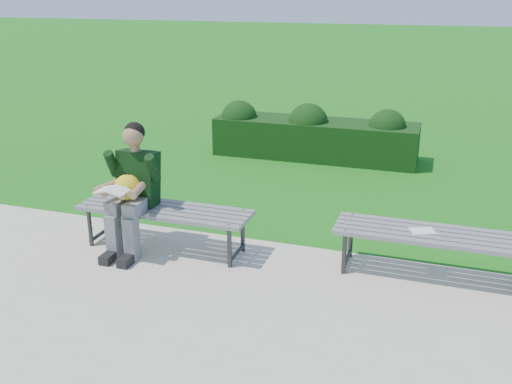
{
  "coord_description": "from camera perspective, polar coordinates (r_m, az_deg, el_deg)",
  "views": [
    {
      "loc": [
        1.59,
        -5.34,
        2.58
      ],
      "look_at": [
        -0.1,
        -0.28,
        0.67
      ],
      "focal_mm": 40.0,
      "sensor_mm": 36.0,
      "label": 1
    }
  ],
  "objects": [
    {
      "name": "bench_left",
      "position": [
        5.9,
        -9.13,
        -2.09
      ],
      "size": [
        1.8,
        0.5,
        0.46
      ],
      "color": "gray",
      "rests_on": "walkway"
    },
    {
      "name": "seated_boy",
      "position": [
        5.86,
        -12.33,
        0.66
      ],
      "size": [
        0.56,
        0.76,
        1.31
      ],
      "color": "gray",
      "rests_on": "walkway"
    },
    {
      "name": "walkway",
      "position": [
        4.69,
        -4.69,
        -13.61
      ],
      "size": [
        30.0,
        3.5,
        0.02
      ],
      "color": "beige",
      "rests_on": "ground"
    },
    {
      "name": "bench_right",
      "position": [
        5.5,
        17.29,
        -4.42
      ],
      "size": [
        1.8,
        0.5,
        0.46
      ],
      "color": "gray",
      "rests_on": "walkway"
    },
    {
      "name": "ground",
      "position": [
        6.14,
        1.67,
        -5.17
      ],
      "size": [
        80.0,
        80.0,
        0.0
      ],
      "color": "#307926",
      "rests_on": "ground"
    },
    {
      "name": "hedge",
      "position": [
        9.19,
        5.7,
        5.75
      ],
      "size": [
        3.23,
        0.82,
        0.88
      ],
      "color": "#193E11",
      "rests_on": "ground"
    },
    {
      "name": "paper_sheet",
      "position": [
        5.48,
        16.31,
        -3.76
      ],
      "size": [
        0.26,
        0.23,
        0.01
      ],
      "color": "white",
      "rests_on": "bench_right"
    }
  ]
}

